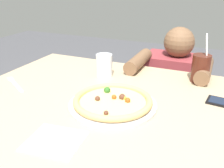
{
  "coord_description": "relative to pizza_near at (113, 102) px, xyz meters",
  "views": [
    {
      "loc": [
        0.35,
        -0.8,
        1.2
      ],
      "look_at": [
        -0.04,
        0.1,
        0.78
      ],
      "focal_mm": 40.27,
      "sensor_mm": 36.0,
      "label": 1
    }
  ],
  "objects": [
    {
      "name": "water_cup_clear",
      "position": [
        -0.16,
        0.27,
        0.04
      ],
      "size": [
        0.08,
        0.08,
        0.11
      ],
      "color": "silver",
      "rests_on": "dining_table"
    },
    {
      "name": "drink_cup_colored",
      "position": [
        0.27,
        0.39,
        0.05
      ],
      "size": [
        0.08,
        0.08,
        0.22
      ],
      "color": "#4C1E14",
      "rests_on": "dining_table"
    },
    {
      "name": "fork",
      "position": [
        -0.49,
        0.02,
        -0.02
      ],
      "size": [
        0.18,
        0.12,
        0.0
      ],
      "color": "silver",
      "rests_on": "dining_table"
    },
    {
      "name": "pizza_near",
      "position": [
        0.0,
        0.0,
        0.0
      ],
      "size": [
        0.33,
        0.33,
        0.04
      ],
      "color": "#B7B7BC",
      "rests_on": "dining_table"
    },
    {
      "name": "paper_napkin",
      "position": [
        -0.07,
        -0.27,
        -0.02
      ],
      "size": [
        0.18,
        0.16,
        0.0
      ],
      "primitive_type": "cube",
      "rotation": [
        0.0,
        0.0,
        0.11
      ],
      "color": "white",
      "rests_on": "dining_table"
    },
    {
      "name": "dining_table",
      "position": [
        -0.02,
        0.03,
        -0.12
      ],
      "size": [
        1.24,
        0.93,
        0.75
      ],
      "color": "tan",
      "rests_on": "ground"
    },
    {
      "name": "diner_seated",
      "position": [
        0.12,
        0.69,
        -0.34
      ],
      "size": [
        0.4,
        0.52,
        0.94
      ],
      "color": "#333847",
      "rests_on": "ground"
    }
  ]
}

